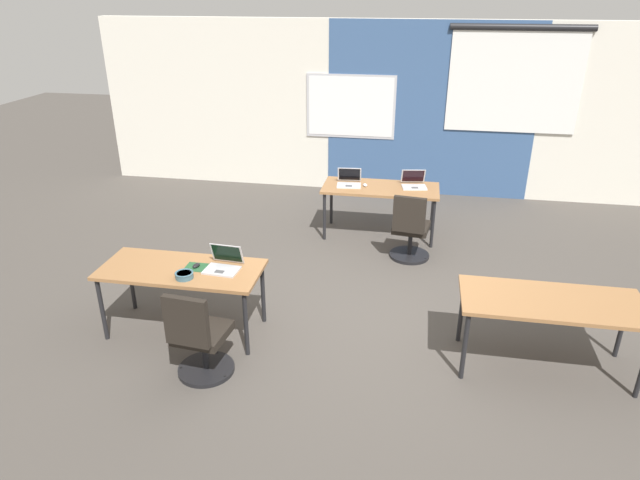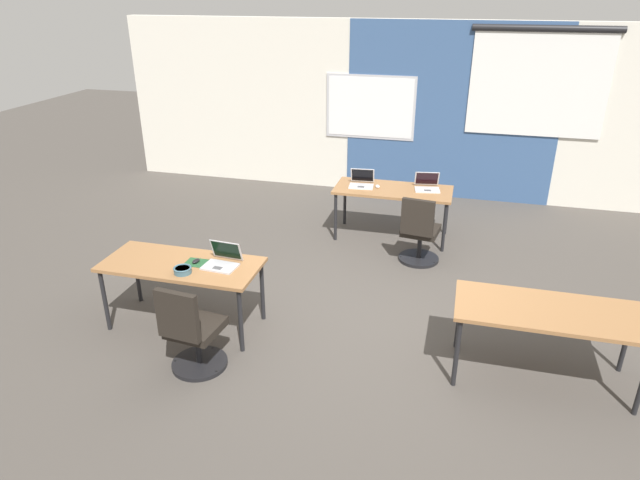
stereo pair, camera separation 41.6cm
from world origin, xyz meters
name	(u,v)px [view 1 (the left image)]	position (x,y,z in m)	size (l,w,h in m)	color
ground_plane	(362,315)	(0.00, 0.00, 0.00)	(24.00, 24.00, 0.00)	#47423D
back_wall_assembly	(394,109)	(0.03, 4.20, 1.41)	(10.00, 0.27, 2.80)	silver
desk_near_left	(181,273)	(-1.75, -0.60, 0.66)	(1.60, 0.70, 0.72)	olive
desk_near_right	(552,306)	(1.75, -0.60, 0.66)	(1.60, 0.70, 0.72)	olive
desk_far_center	(381,191)	(0.00, 2.20, 0.66)	(1.60, 0.70, 0.72)	olive
laptop_far_right	(414,183)	(0.45, 2.30, 0.77)	(0.38, 0.37, 0.22)	silver
chair_far_right	(410,232)	(0.45, 1.48, 0.38)	(0.52, 0.57, 0.92)	black
laptop_far_left	(349,181)	(-0.45, 2.21, 0.77)	(0.36, 0.34, 0.23)	silver
mouse_far_left	(365,185)	(-0.22, 2.20, 0.74)	(0.08, 0.11, 0.03)	silver
laptop_near_left_inner	(223,264)	(-1.33, -0.54, 0.77)	(0.35, 0.33, 0.23)	#B7B7BC
mousepad_near_left_inner	(196,267)	(-1.60, -0.56, 0.72)	(0.22, 0.19, 0.00)	#23512D
mouse_near_left_inner	(196,265)	(-1.60, -0.56, 0.74)	(0.07, 0.11, 0.03)	black
chair_near_left_inner	(199,341)	(-1.32, -1.29, 0.38)	(0.52, 0.56, 0.92)	black
snack_bowl	(184,275)	(-1.63, -0.79, 0.76)	(0.18, 0.18, 0.06)	#3D6070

